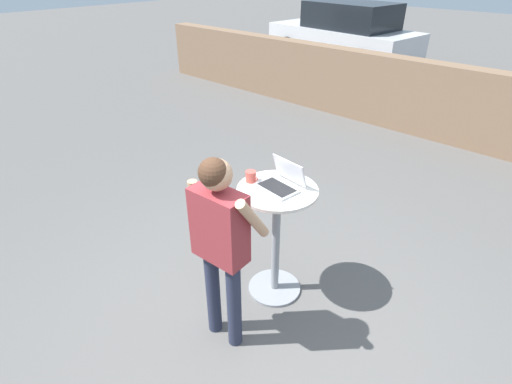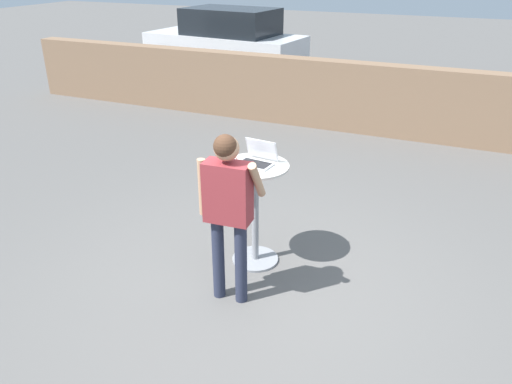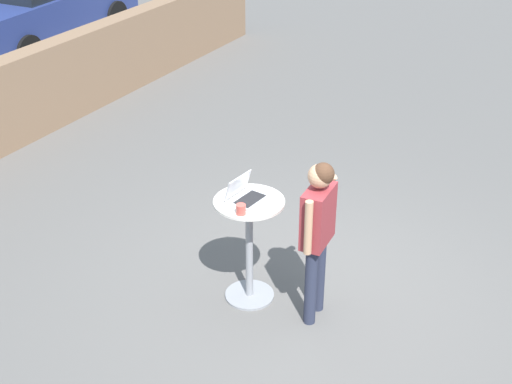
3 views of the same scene
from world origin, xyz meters
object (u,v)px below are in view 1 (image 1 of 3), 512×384
object	(u,v)px
laptop	(282,182)
parked_car_near_street	(345,34)
cafe_table	(276,231)
standing_person	(220,235)
coffee_mug	(251,176)

from	to	relation	value
laptop	parked_car_near_street	xyz separation A→B (m)	(-4.42, 8.16, -0.29)
laptop	parked_car_near_street	bearing A→B (deg)	118.45
cafe_table	standing_person	xyz separation A→B (m)	(0.04, -0.66, 0.35)
cafe_table	standing_person	bearing A→B (deg)	-86.56
cafe_table	standing_person	world-z (taller)	standing_person
standing_person	parked_car_near_street	distance (m)	9.92
standing_person	laptop	bearing A→B (deg)	92.77
laptop	coffee_mug	xyz separation A→B (m)	(-0.24, -0.10, -0.00)
parked_car_near_street	coffee_mug	bearing A→B (deg)	-63.15
standing_person	parked_car_near_street	world-z (taller)	parked_car_near_street
cafe_table	standing_person	size ratio (longest dim) A/B	0.67
cafe_table	laptop	bearing A→B (deg)	82.01
cafe_table	standing_person	distance (m)	0.75
coffee_mug	standing_person	size ratio (longest dim) A/B	0.08
laptop	standing_person	world-z (taller)	standing_person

